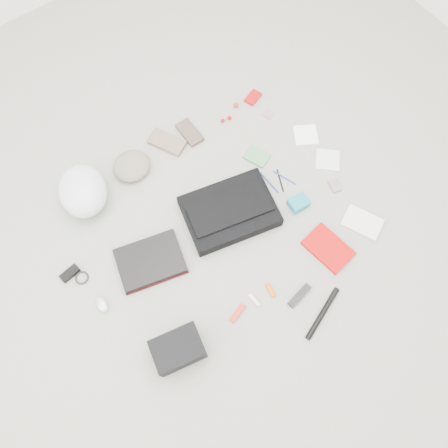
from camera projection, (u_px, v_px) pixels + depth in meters
ground_plane at (224, 228)px, 2.30m from camera, size 4.00×4.00×0.00m
messenger_bag at (229, 211)px, 2.29m from camera, size 0.53×0.43×0.08m
bag_flap at (230, 208)px, 2.25m from camera, size 0.46×0.29×0.01m
laptop_sleeve at (151, 262)px, 2.22m from camera, size 0.38×0.32×0.02m
laptop at (150, 260)px, 2.20m from camera, size 0.37×0.31×0.02m
bike_helmet at (83, 191)px, 2.28m from camera, size 0.34×0.37×0.19m
beanie at (132, 166)px, 2.40m from camera, size 0.23×0.22×0.07m
mitten_left at (167, 142)px, 2.48m from camera, size 0.19×0.23×0.03m
mitten_right at (190, 133)px, 2.51m from camera, size 0.09×0.18×0.03m
power_brick at (70, 273)px, 2.19m from camera, size 0.10×0.06×0.03m
cable_coil at (82, 278)px, 2.19m from camera, size 0.08×0.08×0.01m
mouse at (102, 305)px, 2.13m from camera, size 0.06×0.09×0.03m
camera_bag at (178, 349)px, 1.99m from camera, size 0.25×0.20×0.15m
multitool at (238, 313)px, 2.12m from camera, size 0.11×0.06×0.02m
toiletry_tube_white at (254, 300)px, 2.14m from camera, size 0.03×0.07×0.02m
toiletry_tube_orange at (270, 290)px, 2.16m from camera, size 0.03×0.08×0.02m
u_lock at (299, 296)px, 2.15m from camera, size 0.14×0.06×0.03m
bike_pump at (323, 313)px, 2.12m from camera, size 0.29×0.12×0.03m
book_red at (328, 248)px, 2.24m from camera, size 0.19×0.26×0.03m
book_white at (362, 223)px, 2.30m from camera, size 0.20×0.23×0.02m
notepad at (257, 156)px, 2.46m from camera, size 0.14×0.16×0.02m
pen_blue at (269, 183)px, 2.40m from camera, size 0.01×0.16×0.01m
pen_black at (280, 180)px, 2.40m from camera, size 0.07×0.13×0.01m
pen_navy at (285, 178)px, 2.41m from camera, size 0.06×0.14×0.01m
accordion_wallet at (298, 203)px, 2.33m from camera, size 0.11×0.09×0.05m
card_deck at (335, 186)px, 2.39m from camera, size 0.07×0.09×0.01m
napkin_top at (306, 135)px, 2.51m from camera, size 0.18×0.18×0.01m
napkin_bottom at (328, 160)px, 2.45m from camera, size 0.19×0.19×0.01m
lollipop_a at (223, 121)px, 2.54m from camera, size 0.03×0.03×0.02m
lollipop_b at (229, 118)px, 2.55m from camera, size 0.03×0.03×0.03m
lollipop_c at (236, 105)px, 2.58m from camera, size 0.03×0.03×0.03m
altoids_tin at (253, 98)px, 2.61m from camera, size 0.12×0.09×0.02m
stamp_sheet at (268, 114)px, 2.57m from camera, size 0.07×0.08×0.00m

